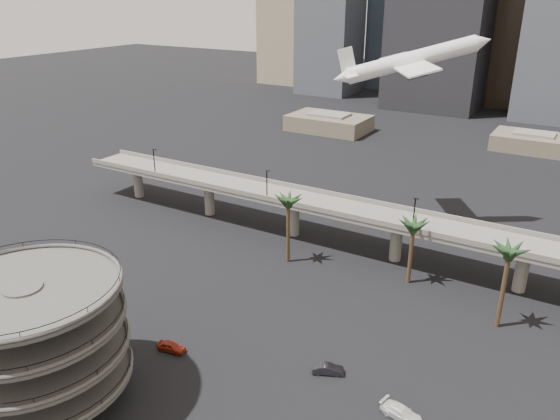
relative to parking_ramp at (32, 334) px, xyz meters
The scene contains 9 objects.
ground 16.79m from the parking_ramp, 17.10° to the left, with size 700.00×700.00×0.00m, color black.
parking_ramp is the anchor object (origin of this frame).
overpass 60.46m from the parking_ramp, 77.57° to the left, with size 130.00×9.30×14.70m.
palm_trees 61.97m from the parking_ramp, 56.18° to the left, with size 54.40×18.40×14.00m.
low_buildings 147.81m from the parking_ramp, 82.26° to the left, with size 135.00×27.50×6.80m.
airborne_jet 80.51m from the parking_ramp, 75.77° to the left, with size 27.54×25.72×10.52m.
car_a 19.42m from the parking_ramp, 66.95° to the left, with size 1.69×4.20×1.43m, color maroon.
car_b 37.17m from the parking_ramp, 39.34° to the left, with size 1.48×4.25×1.40m, color black.
car_c 44.81m from the parking_ramp, 27.16° to the left, with size 2.14×5.28×1.53m, color white.
Camera 1 is at (39.96, -35.17, 47.61)m, focal length 35.00 mm.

